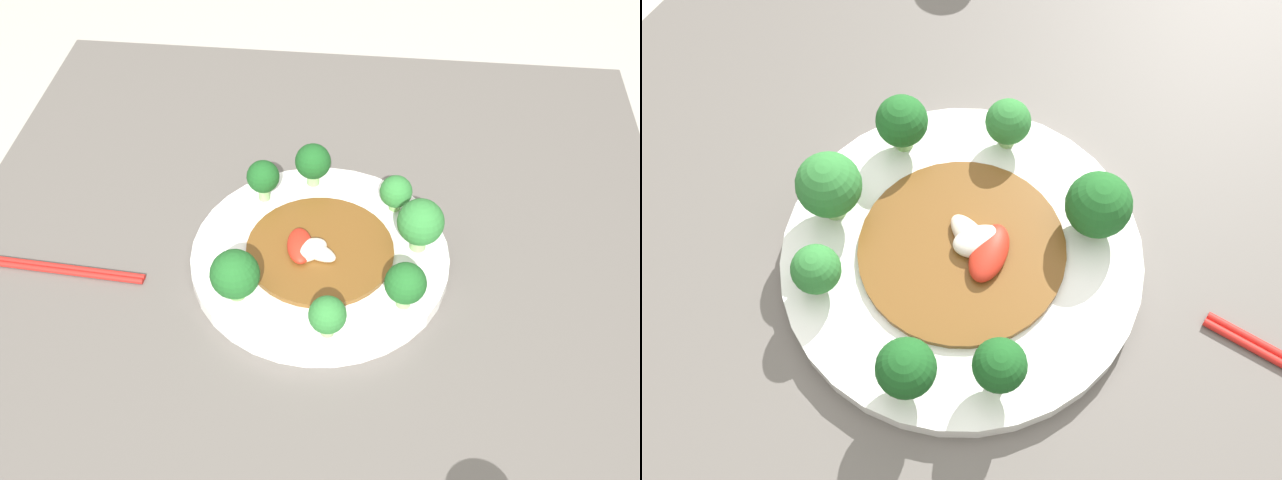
{
  "view_description": "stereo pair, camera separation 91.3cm",
  "coord_description": "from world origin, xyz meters",
  "views": [
    {
      "loc": [
        -0.57,
        -0.08,
        1.38
      ],
      "look_at": [
        0.05,
        -0.01,
        0.74
      ],
      "focal_mm": 42.0,
      "sensor_mm": 36.0,
      "label": 1
    },
    {
      "loc": [
        0.31,
        0.14,
        1.29
      ],
      "look_at": [
        0.05,
        -0.01,
        0.74
      ],
      "focal_mm": 42.0,
      "sensor_mm": 36.0,
      "label": 2
    }
  ],
  "objects": [
    {
      "name": "broccoli_northeast",
      "position": [
        0.14,
        0.07,
        0.76
      ],
      "size": [
        0.04,
        0.04,
        0.06
      ],
      "color": "#89B76B",
      "rests_on": "plate"
    },
    {
      "name": "stirfry_center",
      "position": [
        0.05,
        -0.01,
        0.73
      ],
      "size": [
        0.18,
        0.18,
        0.02
      ],
      "color": "brown",
      "rests_on": "plate"
    },
    {
      "name": "broccoli_south",
      "position": [
        0.07,
        -0.13,
        0.76
      ],
      "size": [
        0.06,
        0.06,
        0.07
      ],
      "color": "#89B76B",
      "rests_on": "plate"
    },
    {
      "name": "broccoli_northwest",
      "position": [
        -0.03,
        0.08,
        0.76
      ],
      "size": [
        0.06,
        0.06,
        0.06
      ],
      "color": "#70A356",
      "rests_on": "plate"
    },
    {
      "name": "broccoli_southeast",
      "position": [
        0.13,
        -0.1,
        0.75
      ],
      "size": [
        0.04,
        0.04,
        0.05
      ],
      "color": "#7AAD5B",
      "rests_on": "plate"
    },
    {
      "name": "table",
      "position": [
        0.0,
        0.0,
        0.35
      ],
      "size": [
        1.04,
        0.91,
        0.7
      ],
      "color": "#5B5651",
      "rests_on": "ground_plane"
    },
    {
      "name": "plate",
      "position": [
        0.05,
        -0.01,
        0.71
      ],
      "size": [
        0.31,
        0.31,
        0.02
      ],
      "color": "white",
      "rests_on": "table"
    },
    {
      "name": "broccoli_west",
      "position": [
        -0.07,
        -0.03,
        0.75
      ],
      "size": [
        0.04,
        0.04,
        0.05
      ],
      "color": "#89B76B",
      "rests_on": "plate"
    },
    {
      "name": "ground_plane",
      "position": [
        0.0,
        0.0,
        0.0
      ],
      "size": [
        8.0,
        8.0,
        0.0
      ],
      "primitive_type": "plane",
      "color": "#B7B2A8"
    },
    {
      "name": "broccoli_east",
      "position": [
        0.17,
        0.01,
        0.76
      ],
      "size": [
        0.05,
        0.05,
        0.06
      ],
      "color": "#89B76B",
      "rests_on": "plate"
    },
    {
      "name": "broccoli_southwest",
      "position": [
        -0.02,
        -0.11,
        0.76
      ],
      "size": [
        0.05,
        0.05,
        0.06
      ],
      "color": "#89B76B",
      "rests_on": "plate"
    }
  ]
}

